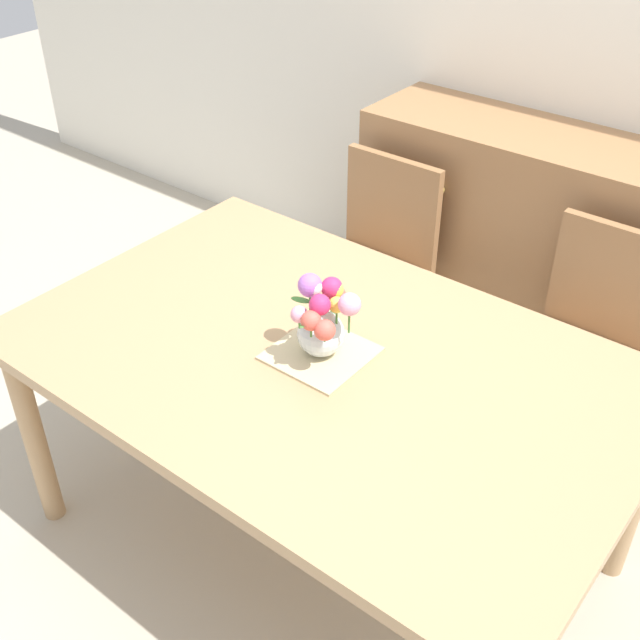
# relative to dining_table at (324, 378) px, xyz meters

# --- Properties ---
(ground_plane) EXTENTS (12.00, 12.00, 0.00)m
(ground_plane) POSITION_rel_dining_table_xyz_m (0.00, 0.00, -0.70)
(ground_plane) COLOR #B7AD99
(back_wall) EXTENTS (7.00, 0.10, 2.80)m
(back_wall) POSITION_rel_dining_table_xyz_m (0.00, 1.60, 0.70)
(back_wall) COLOR silver
(back_wall) RESTS_ON ground_plane
(dining_table) EXTENTS (1.76, 1.13, 0.78)m
(dining_table) POSITION_rel_dining_table_xyz_m (0.00, 0.00, 0.00)
(dining_table) COLOR tan
(dining_table) RESTS_ON ground_plane
(chair_left) EXTENTS (0.42, 0.42, 0.90)m
(chair_left) POSITION_rel_dining_table_xyz_m (-0.45, 0.91, -0.18)
(chair_left) COLOR #9E7047
(chair_left) RESTS_ON ground_plane
(chair_right) EXTENTS (0.42, 0.42, 0.90)m
(chair_right) POSITION_rel_dining_table_xyz_m (0.45, 0.91, -0.18)
(chair_right) COLOR #9E7047
(chair_right) RESTS_ON ground_plane
(dresser) EXTENTS (1.40, 0.47, 1.00)m
(dresser) POSITION_rel_dining_table_xyz_m (0.01, 1.33, -0.20)
(dresser) COLOR #9E7047
(dresser) RESTS_ON ground_plane
(placemat) EXTENTS (0.26, 0.26, 0.01)m
(placemat) POSITION_rel_dining_table_xyz_m (-0.01, -0.00, 0.08)
(placemat) COLOR #CCB789
(placemat) RESTS_ON dining_table
(flower_vase) EXTENTS (0.23, 0.22, 0.24)m
(flower_vase) POSITION_rel_dining_table_xyz_m (-0.00, -0.00, 0.21)
(flower_vase) COLOR silver
(flower_vase) RESTS_ON placemat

